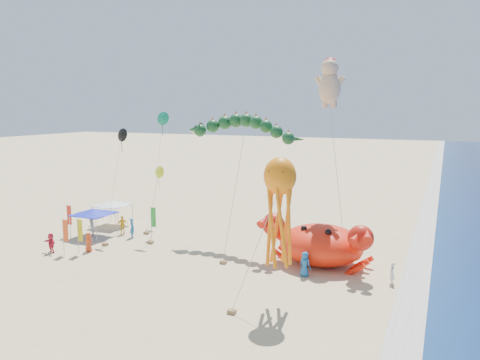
{
  "coord_description": "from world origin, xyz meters",
  "views": [
    {
      "loc": [
        13.41,
        -32.97,
        12.41
      ],
      "look_at": [
        -2.0,
        2.0,
        6.5
      ],
      "focal_mm": 35.0,
      "sensor_mm": 36.0,
      "label": 1
    }
  ],
  "objects_px": {
    "cherub_kite": "(330,82)",
    "canopy_white": "(112,203)",
    "octopus_kite": "(279,203)",
    "canopy_blue": "(94,212)",
    "dragon_kite": "(242,131)",
    "crab_inflatable": "(321,243)"
  },
  "relations": [
    {
      "from": "crab_inflatable",
      "to": "octopus_kite",
      "type": "distance_m",
      "value": 9.84
    },
    {
      "from": "crab_inflatable",
      "to": "canopy_white",
      "type": "height_order",
      "value": "crab_inflatable"
    },
    {
      "from": "canopy_blue",
      "to": "canopy_white",
      "type": "bearing_deg",
      "value": 104.99
    },
    {
      "from": "dragon_kite",
      "to": "cherub_kite",
      "type": "distance_m",
      "value": 8.89
    },
    {
      "from": "octopus_kite",
      "to": "canopy_blue",
      "type": "xyz_separation_m",
      "value": [
        -21.63,
        7.91,
        -4.13
      ]
    },
    {
      "from": "dragon_kite",
      "to": "canopy_white",
      "type": "relative_size",
      "value": 3.29
    },
    {
      "from": "canopy_white",
      "to": "cherub_kite",
      "type": "bearing_deg",
      "value": 4.05
    },
    {
      "from": "octopus_kite",
      "to": "canopy_white",
      "type": "relative_size",
      "value": 2.7
    },
    {
      "from": "dragon_kite",
      "to": "cherub_kite",
      "type": "height_order",
      "value": "cherub_kite"
    },
    {
      "from": "crab_inflatable",
      "to": "octopus_kite",
      "type": "relative_size",
      "value": 0.97
    },
    {
      "from": "cherub_kite",
      "to": "canopy_white",
      "type": "xyz_separation_m",
      "value": [
        -22.49,
        -1.59,
        -12.17
      ]
    },
    {
      "from": "cherub_kite",
      "to": "canopy_blue",
      "type": "height_order",
      "value": "cherub_kite"
    },
    {
      "from": "dragon_kite",
      "to": "cherub_kite",
      "type": "relative_size",
      "value": 0.69
    },
    {
      "from": "cherub_kite",
      "to": "canopy_blue",
      "type": "relative_size",
      "value": 4.45
    },
    {
      "from": "dragon_kite",
      "to": "cherub_kite",
      "type": "xyz_separation_m",
      "value": [
        7.66,
        1.27,
        4.32
      ]
    },
    {
      "from": "crab_inflatable",
      "to": "canopy_white",
      "type": "distance_m",
      "value": 23.58
    },
    {
      "from": "dragon_kite",
      "to": "crab_inflatable",
      "type": "bearing_deg",
      "value": -24.02
    },
    {
      "from": "cherub_kite",
      "to": "canopy_blue",
      "type": "distance_m",
      "value": 25.27
    },
    {
      "from": "octopus_kite",
      "to": "canopy_blue",
      "type": "distance_m",
      "value": 23.4
    },
    {
      "from": "cherub_kite",
      "to": "canopy_white",
      "type": "bearing_deg",
      "value": -175.95
    },
    {
      "from": "canopy_blue",
      "to": "canopy_white",
      "type": "distance_m",
      "value": 4.26
    },
    {
      "from": "octopus_kite",
      "to": "cherub_kite",
      "type": "bearing_deg",
      "value": 91.02
    }
  ]
}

